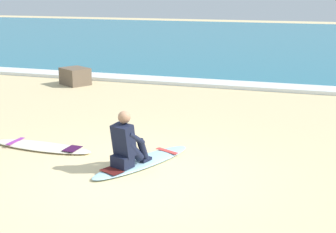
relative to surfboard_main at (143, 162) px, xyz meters
name	(u,v)px	position (x,y,z in m)	size (l,w,h in m)	color
ground_plane	(137,177)	(0.14, -0.62, -0.04)	(80.00, 80.00, 0.00)	beige
sea	(276,41)	(0.14, 20.94, 0.01)	(80.00, 28.00, 0.10)	teal
breaking_foam	(230,85)	(0.14, 7.24, 0.02)	(80.00, 0.90, 0.11)	white
surfboard_main	(143,162)	(0.00, 0.00, 0.00)	(1.38, 2.26, 0.08)	#9ED1E5
surfer_seated	(127,144)	(-0.15, -0.32, 0.40)	(0.55, 0.77, 0.95)	black
surfboard_spare_near	(42,146)	(-2.14, 0.19, 0.00)	(2.15, 0.62, 0.08)	#EFE5C6
shoreline_rock	(75,76)	(-4.56, 5.99, 0.23)	(0.83, 0.69, 0.53)	brown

